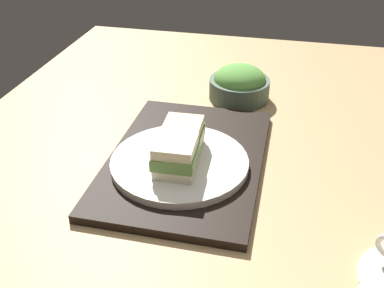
{
  "coord_description": "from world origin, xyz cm",
  "views": [
    {
      "loc": [
        63.0,
        12.05,
        45.78
      ],
      "look_at": [
        -0.25,
        -2.48,
        5.0
      ],
      "focal_mm": 42.94,
      "sensor_mm": 36.0,
      "label": 1
    }
  ],
  "objects_px": {
    "sandwich_plate": "(180,162)",
    "sandwich_near": "(183,136)",
    "salad_bowl": "(239,84)",
    "sandwich_far": "(175,156)"
  },
  "relations": [
    {
      "from": "sandwich_plate",
      "to": "sandwich_near",
      "type": "height_order",
      "value": "sandwich_near"
    },
    {
      "from": "sandwich_near",
      "to": "salad_bowl",
      "type": "xyz_separation_m",
      "value": [
        -0.27,
        0.06,
        -0.02
      ]
    },
    {
      "from": "sandwich_plate",
      "to": "sandwich_far",
      "type": "height_order",
      "value": "sandwich_far"
    },
    {
      "from": "sandwich_far",
      "to": "salad_bowl",
      "type": "bearing_deg",
      "value": 170.58
    },
    {
      "from": "sandwich_plate",
      "to": "sandwich_near",
      "type": "xyz_separation_m",
      "value": [
        -0.03,
        -0.0,
        0.03
      ]
    },
    {
      "from": "salad_bowl",
      "to": "sandwich_plate",
      "type": "bearing_deg",
      "value": -10.84
    },
    {
      "from": "sandwich_near",
      "to": "sandwich_far",
      "type": "relative_size",
      "value": 0.96
    },
    {
      "from": "sandwich_plate",
      "to": "sandwich_far",
      "type": "relative_size",
      "value": 3.2
    },
    {
      "from": "sandwich_near",
      "to": "sandwich_far",
      "type": "xyz_separation_m",
      "value": [
        0.07,
        0.0,
        0.0
      ]
    },
    {
      "from": "sandwich_far",
      "to": "salad_bowl",
      "type": "height_order",
      "value": "sandwich_far"
    }
  ]
}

